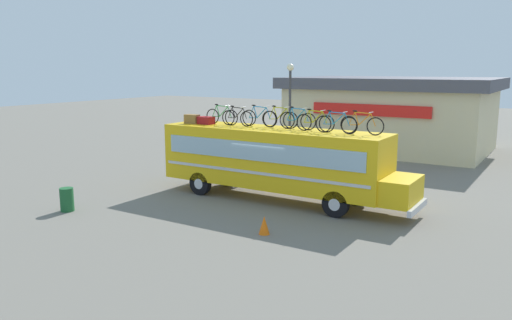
# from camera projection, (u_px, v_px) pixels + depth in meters

# --- Properties ---
(ground_plane) EXTENTS (120.00, 120.00, 0.00)m
(ground_plane) POSITION_uv_depth(u_px,v_px,m) (272.00, 199.00, 21.73)
(ground_plane) COLOR slate
(bus) EXTENTS (11.22, 2.41, 3.05)m
(bus) POSITION_uv_depth(u_px,v_px,m) (277.00, 159.00, 21.29)
(bus) COLOR yellow
(bus) RESTS_ON ground
(luggage_bag_1) EXTENTS (0.67, 0.37, 0.42)m
(luggage_bag_1) POSITION_uv_depth(u_px,v_px,m) (192.00, 119.00, 23.06)
(luggage_bag_1) COLOR olive
(luggage_bag_1) RESTS_ON bus
(luggage_bag_2) EXTENTS (0.68, 0.50, 0.34)m
(luggage_bag_2) POSITION_uv_depth(u_px,v_px,m) (206.00, 120.00, 22.83)
(luggage_bag_2) COLOR maroon
(luggage_bag_2) RESTS_ON bus
(rooftop_bicycle_1) EXTENTS (1.73, 0.44, 0.92)m
(rooftop_bicycle_1) POSITION_uv_depth(u_px,v_px,m) (222.00, 116.00, 22.62)
(rooftop_bicycle_1) COLOR black
(rooftop_bicycle_1) RESTS_ON bus
(rooftop_bicycle_2) EXTENTS (1.63, 0.44, 0.88)m
(rooftop_bicycle_2) POSITION_uv_depth(u_px,v_px,m) (237.00, 117.00, 22.14)
(rooftop_bicycle_2) COLOR black
(rooftop_bicycle_2) RESTS_ON bus
(rooftop_bicycle_3) EXTENTS (1.78, 0.44, 0.94)m
(rooftop_bicycle_3) POSITION_uv_depth(u_px,v_px,m) (259.00, 118.00, 21.87)
(rooftop_bicycle_3) COLOR black
(rooftop_bicycle_3) RESTS_ON bus
(rooftop_bicycle_4) EXTENTS (1.74, 0.44, 0.94)m
(rooftop_bicycle_4) POSITION_uv_depth(u_px,v_px,m) (280.00, 119.00, 21.37)
(rooftop_bicycle_4) COLOR black
(rooftop_bicycle_4) RESTS_ON bus
(rooftop_bicycle_5) EXTENTS (1.69, 0.44, 0.95)m
(rooftop_bicycle_5) POSITION_uv_depth(u_px,v_px,m) (297.00, 120.00, 20.83)
(rooftop_bicycle_5) COLOR black
(rooftop_bicycle_5) RESTS_ON bus
(rooftop_bicycle_6) EXTENTS (1.68, 0.44, 0.91)m
(rooftop_bicycle_6) POSITION_uv_depth(u_px,v_px,m) (315.00, 122.00, 20.16)
(rooftop_bicycle_6) COLOR black
(rooftop_bicycle_6) RESTS_ON bus
(rooftop_bicycle_7) EXTENTS (1.76, 0.44, 0.90)m
(rooftop_bicycle_7) POSITION_uv_depth(u_px,v_px,m) (336.00, 124.00, 19.58)
(rooftop_bicycle_7) COLOR black
(rooftop_bicycle_7) RESTS_ON bus
(rooftop_bicycle_8) EXTENTS (1.75, 0.44, 0.92)m
(rooftop_bicycle_8) POSITION_uv_depth(u_px,v_px,m) (362.00, 125.00, 19.26)
(rooftop_bicycle_8) COLOR black
(rooftop_bicycle_8) RESTS_ON bus
(roadside_building) EXTENTS (13.44, 9.36, 4.92)m
(roadside_building) POSITION_uv_depth(u_px,v_px,m) (391.00, 113.00, 34.68)
(roadside_building) COLOR beige
(roadside_building) RESTS_ON ground
(trash_bin) EXTENTS (0.53, 0.53, 0.93)m
(trash_bin) POSITION_uv_depth(u_px,v_px,m) (67.00, 200.00, 19.83)
(trash_bin) COLOR #1E592D
(trash_bin) RESTS_ON ground
(traffic_cone) EXTENTS (0.38, 0.38, 0.63)m
(traffic_cone) POSITION_uv_depth(u_px,v_px,m) (264.00, 225.00, 17.09)
(traffic_cone) COLOR orange
(traffic_cone) RESTS_ON ground
(street_lamp) EXTENTS (0.39, 0.39, 5.79)m
(street_lamp) POSITION_uv_depth(u_px,v_px,m) (290.00, 101.00, 27.64)
(street_lamp) COLOR #38383D
(street_lamp) RESTS_ON ground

